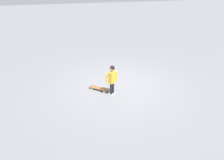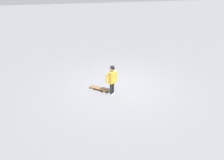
# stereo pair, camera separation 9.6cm
# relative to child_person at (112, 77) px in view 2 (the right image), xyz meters

# --- Properties ---
(ground_plane) EXTENTS (50.00, 50.00, 0.00)m
(ground_plane) POSITION_rel_child_person_xyz_m (-0.54, 0.38, -0.66)
(ground_plane) COLOR gray
(child_person) EXTENTS (0.27, 0.40, 1.06)m
(child_person) POSITION_rel_child_person_xyz_m (0.00, 0.00, 0.00)
(child_person) COLOR black
(child_person) RESTS_ON ground
(skateboard) EXTENTS (0.62, 0.67, 0.07)m
(skateboard) POSITION_rel_child_person_xyz_m (-0.42, -0.37, -0.60)
(skateboard) COLOR olive
(skateboard) RESTS_ON ground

